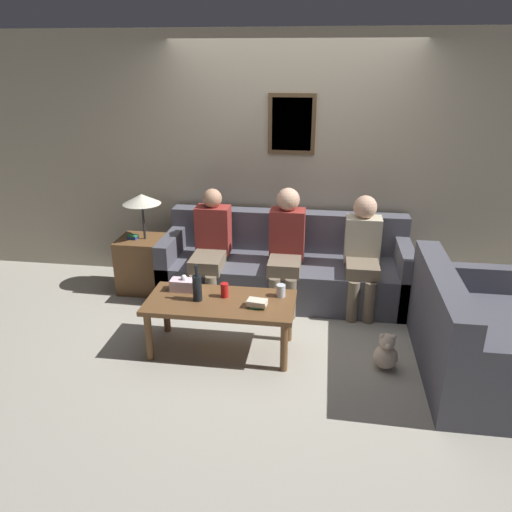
{
  "coord_description": "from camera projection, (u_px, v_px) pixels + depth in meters",
  "views": [
    {
      "loc": [
        0.37,
        -4.23,
        2.34
      ],
      "look_at": [
        -0.22,
        -0.08,
        0.66
      ],
      "focal_mm": 35.0,
      "sensor_mm": 36.0,
      "label": 1
    }
  ],
  "objects": [
    {
      "name": "ground_plane",
      "position": [
        280.0,
        317.0,
        4.8
      ],
      "size": [
        16.0,
        16.0,
        0.0
      ],
      "primitive_type": "plane",
      "color": "#ADA899"
    },
    {
      "name": "wall_back",
      "position": [
        291.0,
        163.0,
        5.21
      ],
      "size": [
        9.0,
        0.08,
        2.6
      ],
      "color": "#9E937F",
      "rests_on": "ground_plane"
    },
    {
      "name": "couch_main",
      "position": [
        285.0,
        269.0,
        5.17
      ],
      "size": [
        2.48,
        0.86,
        0.83
      ],
      "color": "#4C4C56",
      "rests_on": "ground_plane"
    },
    {
      "name": "couch_side",
      "position": [
        473.0,
        340.0,
        3.88
      ],
      "size": [
        0.86,
        1.5,
        0.83
      ],
      "rotation": [
        0.0,
        0.0,
        1.57
      ],
      "color": "#4C4C56",
      "rests_on": "ground_plane"
    },
    {
      "name": "coffee_table",
      "position": [
        221.0,
        307.0,
        4.13
      ],
      "size": [
        1.23,
        0.58,
        0.47
      ],
      "color": "brown",
      "rests_on": "ground_plane"
    },
    {
      "name": "side_table_with_lamp",
      "position": [
        142.0,
        257.0,
        5.26
      ],
      "size": [
        0.47,
        0.45,
        1.05
      ],
      "color": "brown",
      "rests_on": "ground_plane"
    },
    {
      "name": "wine_bottle",
      "position": [
        197.0,
        287.0,
        4.07
      ],
      "size": [
        0.08,
        0.08,
        0.31
      ],
      "color": "black",
      "rests_on": "coffee_table"
    },
    {
      "name": "drinking_glass",
      "position": [
        281.0,
        291.0,
        4.17
      ],
      "size": [
        0.08,
        0.08,
        0.1
      ],
      "color": "silver",
      "rests_on": "coffee_table"
    },
    {
      "name": "book_stack",
      "position": [
        257.0,
        303.0,
        3.99
      ],
      "size": [
        0.17,
        0.12,
        0.06
      ],
      "color": "#237547",
      "rests_on": "coffee_table"
    },
    {
      "name": "soda_can",
      "position": [
        225.0,
        290.0,
        4.15
      ],
      "size": [
        0.07,
        0.07,
        0.12
      ],
      "color": "red",
      "rests_on": "coffee_table"
    },
    {
      "name": "tissue_box",
      "position": [
        184.0,
        285.0,
        4.27
      ],
      "size": [
        0.23,
        0.12,
        0.14
      ],
      "color": "silver",
      "rests_on": "coffee_table"
    },
    {
      "name": "person_left",
      "position": [
        211.0,
        244.0,
        4.98
      ],
      "size": [
        0.34,
        0.66,
        1.12
      ],
      "color": "#756651",
      "rests_on": "ground_plane"
    },
    {
      "name": "person_middle",
      "position": [
        286.0,
        244.0,
        4.87
      ],
      "size": [
        0.34,
        0.6,
        1.16
      ],
      "color": "#756651",
      "rests_on": "ground_plane"
    },
    {
      "name": "person_right",
      "position": [
        363.0,
        250.0,
        4.8
      ],
      "size": [
        0.34,
        0.59,
        1.11
      ],
      "color": "#756651",
      "rests_on": "ground_plane"
    },
    {
      "name": "teddy_bear",
      "position": [
        386.0,
        353.0,
        3.98
      ],
      "size": [
        0.2,
        0.2,
        0.31
      ],
      "color": "beige",
      "rests_on": "ground_plane"
    }
  ]
}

